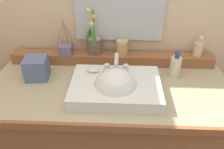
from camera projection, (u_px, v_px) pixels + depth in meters
vanity_cabinet at (110, 136)px, 1.56m from camera, size 1.40×0.64×0.87m
back_ledge at (112, 59)px, 1.51m from camera, size 1.33×0.10×0.07m
sink_basin at (116, 88)px, 1.24m from camera, size 0.49×0.35×0.27m
soap_bar at (93, 70)px, 1.31m from camera, size 0.07×0.04×0.02m
potted_plant at (94, 42)px, 1.46m from camera, size 0.10×0.11×0.30m
soap_dispenser at (199, 48)px, 1.45m from camera, size 0.06×0.06×0.13m
tumbler_cup at (122, 47)px, 1.46m from camera, size 0.07×0.07×0.09m
reed_diffuser at (66, 49)px, 1.48m from camera, size 0.12×0.10×0.24m
lotion_bottle at (175, 66)px, 1.36m from camera, size 0.07×0.07×0.17m
tissue_box at (37, 68)px, 1.35m from camera, size 0.14×0.14×0.13m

